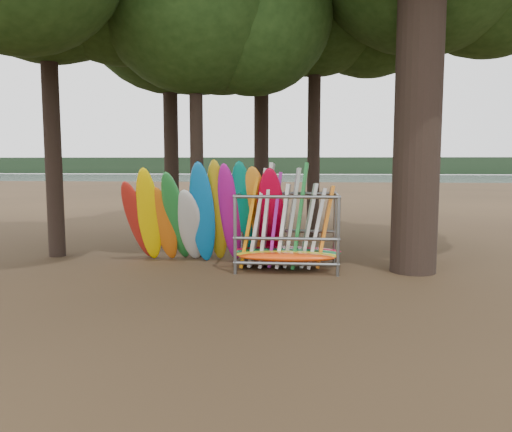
{
  "coord_description": "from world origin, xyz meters",
  "views": [
    {
      "loc": [
        2.08,
        -12.39,
        2.92
      ],
      "look_at": [
        0.77,
        1.5,
        1.4
      ],
      "focal_mm": 35.0,
      "sensor_mm": 36.0,
      "label": 1
    }
  ],
  "objects": [
    {
      "name": "ground",
      "position": [
        0.0,
        0.0,
        0.0
      ],
      "size": [
        120.0,
        120.0,
        0.0
      ],
      "primitive_type": "plane",
      "color": "#47331E",
      "rests_on": "ground"
    },
    {
      "name": "lake",
      "position": [
        0.0,
        60.0,
        0.0
      ],
      "size": [
        160.0,
        160.0,
        0.0
      ],
      "primitive_type": "plane",
      "color": "gray",
      "rests_on": "ground"
    },
    {
      "name": "far_shore",
      "position": [
        0.0,
        110.0,
        2.0
      ],
      "size": [
        160.0,
        4.0,
        4.0
      ],
      "primitive_type": "cube",
      "color": "black",
      "rests_on": "ground"
    },
    {
      "name": "oak_1",
      "position": [
        -2.82,
        5.93,
        8.65
      ],
      "size": [
        7.51,
        7.51,
        11.94
      ],
      "color": "black",
      "rests_on": "ground"
    },
    {
      "name": "kayak_row",
      "position": [
        -0.68,
        1.56,
        1.35
      ],
      "size": [
        4.71,
        2.13,
        3.14
      ],
      "color": "red",
      "rests_on": "ground"
    },
    {
      "name": "storage_rack",
      "position": [
        1.66,
        1.06,
        0.99
      ],
      "size": [
        3.02,
        1.51,
        2.91
      ],
      "color": "slate",
      "rests_on": "ground"
    }
  ]
}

